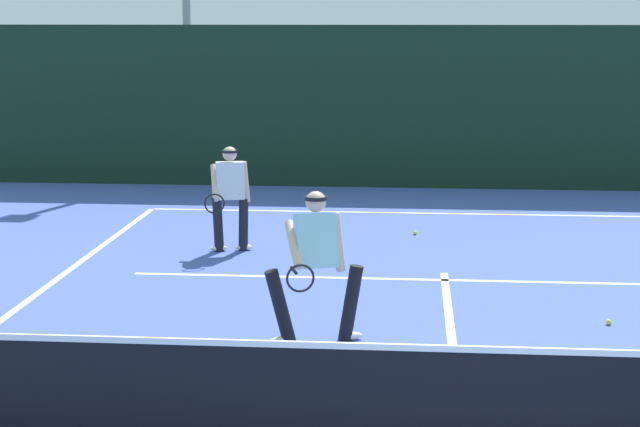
% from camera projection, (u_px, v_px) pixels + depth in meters
% --- Properties ---
extents(court_line_baseline_far, '(10.30, 0.10, 0.01)m').
position_uv_depth(court_line_baseline_far, '(437.00, 213.00, 18.83)').
color(court_line_baseline_far, white).
rests_on(court_line_baseline_far, ground_plane).
extents(court_line_service, '(8.40, 0.10, 0.01)m').
position_uv_depth(court_line_service, '(445.00, 280.00, 14.08)').
color(court_line_service, white).
rests_on(court_line_service, ground_plane).
extents(court_line_centre, '(0.10, 6.40, 0.01)m').
position_uv_depth(court_line_centre, '(452.00, 344.00, 11.33)').
color(court_line_centre, white).
rests_on(court_line_centre, ground_plane).
extents(tennis_net, '(11.29, 0.09, 1.11)m').
position_uv_depth(tennis_net, '(468.00, 407.00, 8.11)').
color(tennis_net, '#1E4723').
rests_on(tennis_net, ground_plane).
extents(player_near, '(1.07, 0.93, 1.65)m').
position_uv_depth(player_near, '(316.00, 260.00, 11.23)').
color(player_near, black).
rests_on(player_near, ground_plane).
extents(player_far, '(0.65, 0.87, 1.57)m').
position_uv_depth(player_far, '(230.00, 194.00, 15.68)').
color(player_far, black).
rests_on(player_far, ground_plane).
extents(tennis_ball, '(0.07, 0.07, 0.07)m').
position_uv_depth(tennis_ball, '(609.00, 322.00, 12.04)').
color(tennis_ball, '#D1E033').
rests_on(tennis_ball, ground_plane).
extents(tennis_ball_extra, '(0.07, 0.07, 0.07)m').
position_uv_depth(tennis_ball_extra, '(415.00, 233.00, 17.00)').
color(tennis_ball_extra, '#D1E033').
rests_on(tennis_ball_extra, ground_plane).
extents(back_fence_windscreen, '(20.63, 0.12, 3.28)m').
position_uv_depth(back_fence_windscreen, '(436.00, 107.00, 21.35)').
color(back_fence_windscreen, black).
rests_on(back_fence_windscreen, ground_plane).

